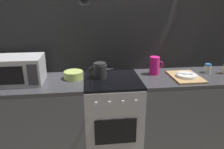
{
  "coord_description": "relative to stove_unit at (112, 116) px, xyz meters",
  "views": [
    {
      "loc": [
        -0.26,
        -2.14,
        1.7
      ],
      "look_at": [
        -0.0,
        0.0,
        0.95
      ],
      "focal_mm": 34.74,
      "sensor_mm": 36.0,
      "label": 1
    }
  ],
  "objects": [
    {
      "name": "ground_plane",
      "position": [
        0.0,
        0.0,
        -0.45
      ],
      "size": [
        8.0,
        8.0,
        0.0
      ],
      "primitive_type": "plane",
      "color": "#6B6054"
    },
    {
      "name": "back_wall",
      "position": [
        0.0,
        0.32,
        0.75
      ],
      "size": [
        3.6,
        0.05,
        2.4
      ],
      "color": "gray",
      "rests_on": "ground_plane"
    },
    {
      "name": "mixing_bowl",
      "position": [
        -0.4,
        0.07,
        0.49
      ],
      "size": [
        0.2,
        0.2,
        0.08
      ],
      "primitive_type": "cylinder",
      "color": "#B7D166",
      "rests_on": "counter_left"
    },
    {
      "name": "counter_right",
      "position": [
        0.9,
        0.0,
        0.0
      ],
      "size": [
        1.2,
        0.6,
        0.9
      ],
      "color": "#515459",
      "rests_on": "ground_plane"
    },
    {
      "name": "spice_jar",
      "position": [
        1.11,
        0.08,
        0.5
      ],
      "size": [
        0.08,
        0.08,
        0.1
      ],
      "color": "silver",
      "rests_on": "counter_right"
    },
    {
      "name": "microwave",
      "position": [
        -0.93,
        0.01,
        0.59
      ],
      "size": [
        0.46,
        0.35,
        0.27
      ],
      "color": "#B2B2B7",
      "rests_on": "counter_left"
    },
    {
      "name": "counter_left",
      "position": [
        -0.9,
        0.0,
        0.0
      ],
      "size": [
        1.2,
        0.6,
        0.9
      ],
      "color": "#515459",
      "rests_on": "ground_plane"
    },
    {
      "name": "stove_unit",
      "position": [
        0.0,
        0.0,
        0.0
      ],
      "size": [
        0.6,
        0.63,
        0.9
      ],
      "color": "#9E9EA3",
      "rests_on": "ground_plane"
    },
    {
      "name": "kettle",
      "position": [
        -0.12,
        0.06,
        0.53
      ],
      "size": [
        0.28,
        0.15,
        0.17
      ],
      "color": "#262628",
      "rests_on": "stove_unit"
    },
    {
      "name": "pitcher",
      "position": [
        0.49,
        0.1,
        0.55
      ],
      "size": [
        0.16,
        0.11,
        0.2
      ],
      "color": "#E5197A",
      "rests_on": "counter_right"
    },
    {
      "name": "dish_pile",
      "position": [
        0.79,
        -0.06,
        0.47
      ],
      "size": [
        0.3,
        0.4,
        0.06
      ],
      "color": "tan",
      "rests_on": "counter_right"
    }
  ]
}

